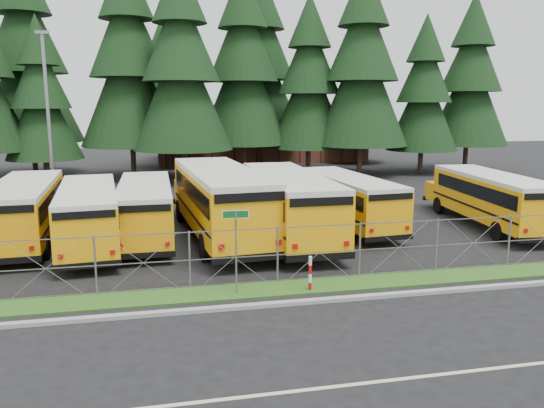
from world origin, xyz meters
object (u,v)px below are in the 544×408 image
(bus_1, at_px, (26,212))
(bus_east, at_px, (488,200))
(bus_6, at_px, (345,201))
(striped_bollard, at_px, (310,274))
(bus_2, at_px, (89,216))
(bus_4, at_px, (219,203))
(bus_5, at_px, (287,205))
(light_standard, at_px, (48,115))
(street_sign, at_px, (236,234))
(bus_3, at_px, (146,211))

(bus_1, bearing_deg, bus_east, -7.48)
(bus_6, height_order, striped_bollard, bus_6)
(bus_1, height_order, bus_2, bus_1)
(bus_4, relative_size, bus_5, 1.08)
(bus_east, relative_size, light_standard, 1.01)
(striped_bollard, bearing_deg, street_sign, 175.85)
(street_sign, relative_size, light_standard, 0.28)
(street_sign, relative_size, striped_bollard, 2.34)
(bus_3, relative_size, bus_4, 0.80)
(bus_2, distance_m, striped_bollard, 10.82)
(street_sign, bearing_deg, bus_5, 64.37)
(light_standard, bearing_deg, bus_1, -87.89)
(bus_5, bearing_deg, bus_east, 0.42)
(bus_3, height_order, street_sign, street_sign)
(bus_east, distance_m, striped_bollard, 13.55)
(bus_6, height_order, street_sign, street_sign)
(bus_east, distance_m, light_standard, 24.64)
(bus_2, bearing_deg, bus_1, 149.90)
(light_standard, bearing_deg, bus_5, -39.36)
(bus_6, bearing_deg, bus_east, -16.94)
(bus_5, bearing_deg, bus_3, 169.62)
(bus_1, height_order, light_standard, light_standard)
(bus_1, height_order, bus_3, bus_1)
(bus_1, height_order, bus_5, bus_5)
(bus_5, relative_size, light_standard, 1.14)
(bus_6, xyz_separation_m, street_sign, (-6.75, -8.61, 0.74))
(bus_4, height_order, bus_east, bus_4)
(bus_1, bearing_deg, light_standard, 88.40)
(bus_4, xyz_separation_m, bus_6, (6.44, 0.94, -0.33))
(bus_2, xyz_separation_m, bus_6, (12.12, 1.32, -0.03))
(bus_5, xyz_separation_m, street_sign, (-3.36, -7.01, 0.52))
(bus_east, relative_size, striped_bollard, 8.56)
(bus_3, xyz_separation_m, bus_5, (6.36, -1.15, 0.20))
(bus_4, xyz_separation_m, light_standard, (-8.79, 9.05, 3.87))
(bus_2, relative_size, striped_bollard, 8.42)
(striped_bollard, bearing_deg, bus_5, 82.57)
(street_sign, distance_m, striped_bollard, 2.82)
(bus_2, bearing_deg, light_standard, 102.60)
(bus_3, relative_size, striped_bollard, 8.32)
(bus_1, relative_size, street_sign, 3.74)
(bus_2, relative_size, bus_3, 1.01)
(bus_1, relative_size, striped_bollard, 8.75)
(bus_1, distance_m, striped_bollard, 13.77)
(bus_2, xyz_separation_m, striped_bollard, (7.80, -7.47, -0.73))
(light_standard, bearing_deg, striped_bollard, -57.17)
(bus_1, bearing_deg, bus_6, -3.53)
(bus_2, bearing_deg, bus_6, 0.61)
(bus_5, distance_m, bus_east, 10.46)
(bus_2, distance_m, bus_6, 12.20)
(bus_4, bearing_deg, bus_2, 178.86)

